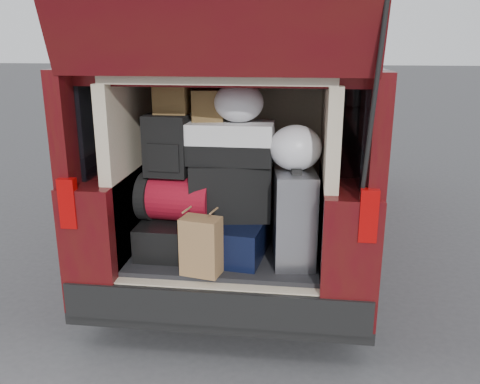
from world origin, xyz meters
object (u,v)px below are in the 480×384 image
at_px(navy_hardshell, 231,237).
at_px(black_hardshell, 173,234).
at_px(red_duffel, 177,197).
at_px(black_soft_case, 230,190).
at_px(twotone_duffel, 228,142).
at_px(silver_roller, 294,217).
at_px(backpack, 166,146).
at_px(kraft_bag, 201,246).

bearing_deg(navy_hardshell, black_hardshell, -177.18).
distance_m(navy_hardshell, red_duffel, 0.45).
relative_size(navy_hardshell, red_duffel, 1.14).
distance_m(black_soft_case, twotone_duffel, 0.32).
xyz_separation_m(navy_hardshell, red_duffel, (-0.37, 0.03, 0.26)).
height_order(black_hardshell, twotone_duffel, twotone_duffel).
height_order(black_hardshell, navy_hardshell, navy_hardshell).
distance_m(red_duffel, twotone_duffel, 0.50).
bearing_deg(silver_roller, black_hardshell, 166.89).
bearing_deg(red_duffel, black_soft_case, 13.10).
xyz_separation_m(black_hardshell, silver_roller, (0.82, -0.09, 0.19)).
xyz_separation_m(navy_hardshell, black_soft_case, (-0.02, 0.07, 0.31)).
distance_m(navy_hardshell, backpack, 0.74).
height_order(backpack, twotone_duffel, backpack).
xyz_separation_m(black_hardshell, red_duffel, (0.04, -0.00, 0.27)).
bearing_deg(twotone_duffel, backpack, -168.62).
distance_m(silver_roller, twotone_duffel, 0.64).
bearing_deg(black_soft_case, silver_roller, -25.35).
height_order(black_hardshell, silver_roller, silver_roller).
height_order(silver_roller, kraft_bag, silver_roller).
height_order(navy_hardshell, kraft_bag, kraft_bag).
height_order(black_soft_case, backpack, backpack).
height_order(black_hardshell, red_duffel, red_duffel).
xyz_separation_m(black_hardshell, navy_hardshell, (0.41, -0.03, 0.01)).
bearing_deg(kraft_bag, navy_hardshell, 78.93).
xyz_separation_m(kraft_bag, black_soft_case, (0.12, 0.39, 0.25)).
relative_size(black_hardshell, twotone_duffel, 0.93).
bearing_deg(black_soft_case, black_hardshell, 177.01).
relative_size(red_duffel, black_soft_case, 0.92).
bearing_deg(twotone_duffel, kraft_bag, -105.34).
distance_m(silver_roller, red_duffel, 0.79).
bearing_deg(black_hardshell, red_duffel, -3.93).
relative_size(black_soft_case, backpack, 1.32).
distance_m(black_soft_case, backpack, 0.51).
distance_m(navy_hardshell, silver_roller, 0.46).
bearing_deg(backpack, black_soft_case, 14.17).
bearing_deg(backpack, navy_hardshell, 4.49).
bearing_deg(silver_roller, twotone_duffel, 156.65).
bearing_deg(navy_hardshell, backpack, -172.08).
distance_m(silver_roller, backpack, 0.94).
bearing_deg(red_duffel, navy_hardshell, 2.18).
height_order(silver_roller, backpack, backpack).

